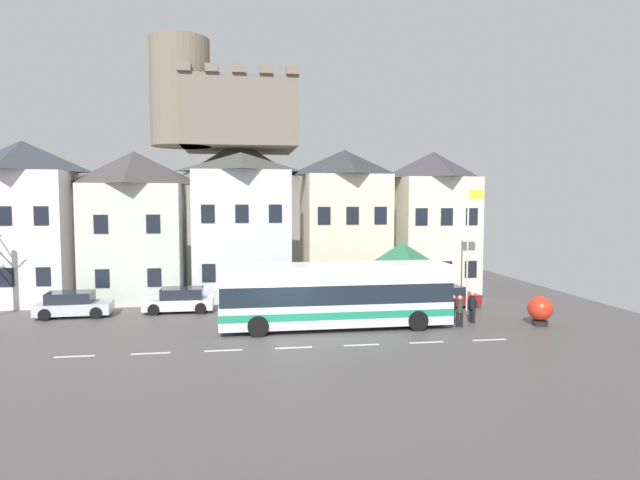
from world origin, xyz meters
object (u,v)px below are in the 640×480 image
object	(u,v)px
townhouse_02	(242,225)
parked_car_00	(180,300)
pedestrian_01	(453,307)
pedestrian_02	(460,310)
transit_bus	(335,296)
parked_car_01	(442,297)
hilltop_castle	(239,195)
parked_car_02	(73,305)
flagpole	(469,240)
townhouse_04	(432,223)
bus_shelter	(402,256)
harbour_buoy	(540,309)
townhouse_03	(344,223)
public_bench	(366,296)
pedestrian_00	(472,307)
townhouse_01	(136,226)
townhouse_00	(25,222)

from	to	relation	value
townhouse_02	parked_car_00	bearing A→B (deg)	-127.29
pedestrian_01	pedestrian_02	world-z (taller)	pedestrian_02
transit_bus	parked_car_01	distance (m)	8.57
hilltop_castle	parked_car_01	bearing A→B (deg)	-68.13
parked_car_02	flagpole	xyz separation A→B (m)	(22.15, -1.58, 3.42)
townhouse_04	bus_shelter	world-z (taller)	townhouse_04
parked_car_00	harbour_buoy	bearing A→B (deg)	161.42
townhouse_03	harbour_buoy	size ratio (longest dim) A/B	6.44
parked_car_00	townhouse_02	bearing A→B (deg)	-127.05
townhouse_03	public_bench	distance (m)	5.81
hilltop_castle	pedestrian_02	distance (m)	36.81
parked_car_01	flagpole	xyz separation A→B (m)	(1.10, -1.19, 3.46)
flagpole	harbour_buoy	world-z (taller)	flagpole
public_bench	pedestrian_02	bearing A→B (deg)	-64.59
pedestrian_00	pedestrian_01	bearing A→B (deg)	173.39
hilltop_castle	parked_car_00	distance (m)	29.52
bus_shelter	parked_car_02	bearing A→B (deg)	176.99
townhouse_02	transit_bus	world-z (taller)	townhouse_02
harbour_buoy	parked_car_01	bearing A→B (deg)	120.05
parked_car_02	parked_car_00	bearing A→B (deg)	2.52
townhouse_01	townhouse_04	distance (m)	19.79
parked_car_02	flagpole	distance (m)	22.47
townhouse_03	parked_car_02	size ratio (longest dim) A/B	2.45
hilltop_castle	transit_bus	bearing A→B (deg)	-82.34
hilltop_castle	public_bench	size ratio (longest dim) A/B	29.08
parked_car_01	townhouse_03	bearing A→B (deg)	126.44
public_bench	flagpole	world-z (taller)	flagpole
townhouse_02	townhouse_03	bearing A→B (deg)	-2.22
pedestrian_02	public_bench	world-z (taller)	pedestrian_02
townhouse_00	flagpole	bearing A→B (deg)	-14.66
parked_car_02	pedestrian_00	xyz separation A→B (m)	(21.02, -4.70, 0.18)
townhouse_04	flagpole	xyz separation A→B (m)	(-0.17, -6.49, -0.75)
hilltop_castle	harbour_buoy	size ratio (longest dim) A/B	27.31
transit_bus	pedestrian_02	distance (m)	6.31
transit_bus	flagpole	world-z (taller)	flagpole
townhouse_04	flagpole	world-z (taller)	townhouse_04
bus_shelter	parked_car_00	xyz separation A→B (m)	(-12.71, 1.46, -2.49)
hilltop_castle	transit_bus	distance (m)	34.62
hilltop_castle	pedestrian_02	bearing A→B (deg)	-72.73
townhouse_01	townhouse_02	bearing A→B (deg)	1.57
pedestrian_00	townhouse_01	bearing A→B (deg)	152.29
townhouse_01	townhouse_03	size ratio (longest dim) A/B	0.97
flagpole	parked_car_02	bearing A→B (deg)	175.92
townhouse_04	harbour_buoy	size ratio (longest dim) A/B	6.41
parked_car_00	flagpole	world-z (taller)	flagpole
transit_bus	public_bench	bearing A→B (deg)	62.87
bus_shelter	parked_car_01	size ratio (longest dim) A/B	0.92
flagpole	townhouse_03	bearing A→B (deg)	132.79
townhouse_01	parked_car_01	bearing A→B (deg)	-16.28
pedestrian_00	parked_car_00	bearing A→B (deg)	161.32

